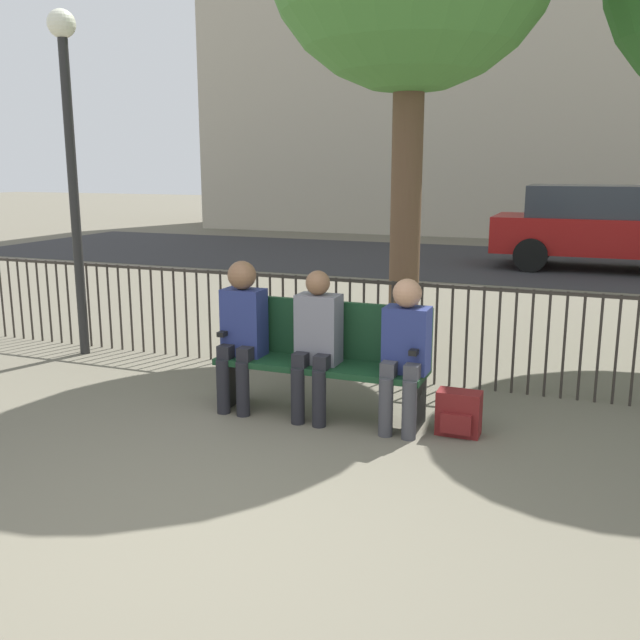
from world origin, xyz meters
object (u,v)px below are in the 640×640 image
(seated_person_2, at_px, (405,346))
(seated_person_0, at_px, (242,326))
(parked_car_0, at_px, (601,226))
(backpack, at_px, (459,414))
(lamp_post, at_px, (69,132))
(park_bench, at_px, (324,355))
(seated_person_1, at_px, (316,338))

(seated_person_2, bearing_deg, seated_person_0, 179.84)
(seated_person_0, xyz_separation_m, parked_car_0, (2.70, 9.84, 0.14))
(parked_car_0, bearing_deg, seated_person_2, -97.60)
(parked_car_0, bearing_deg, backpack, -95.23)
(lamp_post, bearing_deg, park_bench, -14.92)
(seated_person_1, xyz_separation_m, seated_person_2, (0.72, -0.00, -0.00))
(seated_person_1, height_order, seated_person_2, seated_person_1)
(park_bench, xyz_separation_m, lamp_post, (-3.10, 0.83, 1.84))
(backpack, distance_m, lamp_post, 4.83)
(park_bench, relative_size, seated_person_2, 1.47)
(lamp_post, bearing_deg, seated_person_1, -17.18)
(seated_person_0, bearing_deg, backpack, 1.48)
(seated_person_0, bearing_deg, lamp_post, 158.54)
(seated_person_2, bearing_deg, park_bench, 169.57)
(park_bench, distance_m, backpack, 1.17)
(park_bench, height_order, backpack, park_bench)
(park_bench, distance_m, seated_person_2, 0.74)
(backpack, xyz_separation_m, lamp_post, (-4.22, 0.91, 2.17))
(seated_person_0, distance_m, backpack, 1.88)
(seated_person_1, relative_size, seated_person_2, 1.02)
(park_bench, distance_m, seated_person_0, 0.72)
(seated_person_0, distance_m, seated_person_2, 1.38)
(lamp_post, height_order, parked_car_0, lamp_post)
(seated_person_1, relative_size, lamp_post, 0.34)
(backpack, xyz_separation_m, parked_car_0, (0.90, 9.79, 0.68))
(seated_person_2, xyz_separation_m, lamp_post, (-3.80, 0.96, 1.67))
(seated_person_0, relative_size, parked_car_0, 0.30)
(park_bench, relative_size, parked_car_0, 0.41)
(park_bench, distance_m, parked_car_0, 9.93)
(park_bench, xyz_separation_m, seated_person_1, (-0.01, -0.13, 0.17))
(backpack, distance_m, parked_car_0, 9.86)
(seated_person_2, distance_m, parked_car_0, 9.93)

